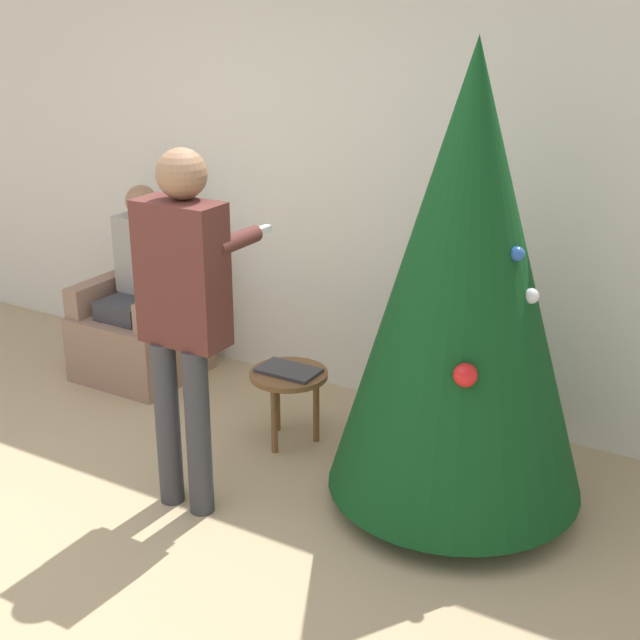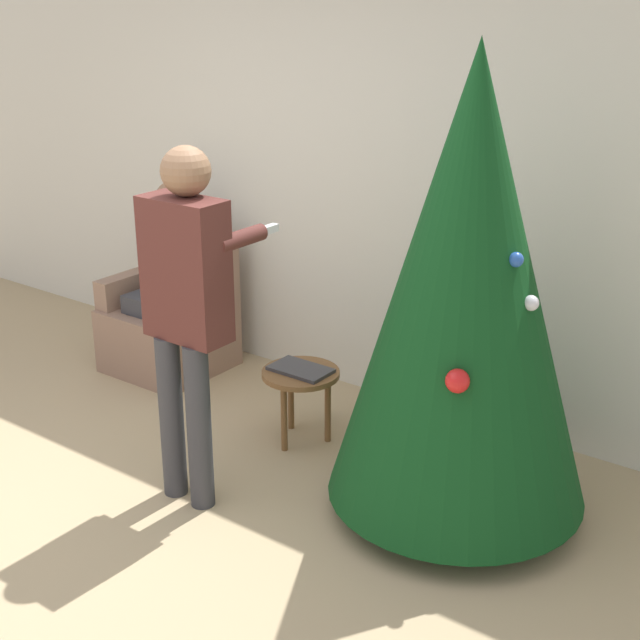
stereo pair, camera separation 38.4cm
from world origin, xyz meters
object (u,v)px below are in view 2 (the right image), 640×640
Objects in this scene: christmas_tree at (467,284)px; person_seated at (167,270)px; person_standing at (187,296)px; armchair at (173,321)px; side_stool at (301,381)px.

christmas_tree reaches higher than person_seated.
person_standing is at bearing -149.88° from christmas_tree.
armchair reaches higher than side_stool.
person_seated is (-2.36, 0.42, -0.48)m from christmas_tree.
armchair is at bearing 166.14° from side_stool.
side_stool is (-1.03, 0.12, -0.80)m from christmas_tree.
person_seated is (0.00, -0.02, 0.36)m from armchair.
person_standing is at bearing -95.91° from side_stool.
side_stool is at bearing -13.86° from armchair.
christmas_tree is at bearing -6.44° from side_stool.
christmas_tree is 1.32m from side_stool.
person_seated is at bearing 167.07° from side_stool.
person_standing is (1.25, -1.07, 0.38)m from person_seated.
person_standing is (-1.11, -0.65, -0.11)m from christmas_tree.
armchair is at bearing 138.89° from person_standing.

